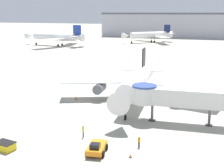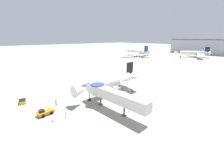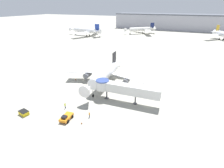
{
  "view_description": "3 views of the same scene",
  "coord_description": "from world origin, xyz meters",
  "px_view_note": "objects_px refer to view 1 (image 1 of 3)",
  "views": [
    {
      "loc": [
        10.47,
        -58.65,
        17.89
      ],
      "look_at": [
        -6.65,
        -4.27,
        4.67
      ],
      "focal_mm": 50.0,
      "sensor_mm": 36.0,
      "label": 1
    },
    {
      "loc": [
        34.67,
        -33.67,
        19.14
      ],
      "look_at": [
        2.78,
        -5.38,
        5.84
      ],
      "focal_mm": 24.0,
      "sensor_mm": 36.0,
      "label": 2
    },
    {
      "loc": [
        23.18,
        -52.77,
        27.08
      ],
      "look_at": [
        1.46,
        -3.97,
        2.74
      ],
      "focal_mm": 28.0,
      "sensor_mm": 36.0,
      "label": 3
    }
  ],
  "objects_px": {
    "traffic_cone_port_wing": "(76,97)",
    "ground_crew_wing_walker": "(139,141)",
    "pushback_tug_orange": "(97,148)",
    "service_container_yellow": "(5,146)",
    "background_jet_blue_tail": "(56,37)",
    "ground_crew_marshaller": "(83,131)",
    "jet_bridge": "(184,98)",
    "main_airplane": "(136,83)",
    "background_jet_navy_tail": "(150,35)",
    "traffic_cone_apron_front": "(130,155)"
  },
  "relations": [
    {
      "from": "jet_bridge",
      "to": "ground_crew_wing_walker",
      "type": "xyz_separation_m",
      "value": [
        -4.77,
        -11.38,
        -3.47
      ]
    },
    {
      "from": "jet_bridge",
      "to": "traffic_cone_port_wing",
      "type": "bearing_deg",
      "value": 157.77
    },
    {
      "from": "ground_crew_marshaller",
      "to": "traffic_cone_port_wing",
      "type": "bearing_deg",
      "value": 20.01
    },
    {
      "from": "traffic_cone_apron_front",
      "to": "ground_crew_marshaller",
      "type": "bearing_deg",
      "value": 152.81
    },
    {
      "from": "pushback_tug_orange",
      "to": "traffic_cone_port_wing",
      "type": "bearing_deg",
      "value": 112.69
    },
    {
      "from": "main_airplane",
      "to": "background_jet_navy_tail",
      "type": "bearing_deg",
      "value": 96.3
    },
    {
      "from": "ground_crew_wing_walker",
      "to": "background_jet_blue_tail",
      "type": "height_order",
      "value": "background_jet_blue_tail"
    },
    {
      "from": "service_container_yellow",
      "to": "traffic_cone_port_wing",
      "type": "bearing_deg",
      "value": 92.44
    },
    {
      "from": "background_jet_blue_tail",
      "to": "background_jet_navy_tail",
      "type": "height_order",
      "value": "background_jet_blue_tail"
    },
    {
      "from": "jet_bridge",
      "to": "main_airplane",
      "type": "bearing_deg",
      "value": 136.21
    },
    {
      "from": "traffic_cone_port_wing",
      "to": "traffic_cone_apron_front",
      "type": "height_order",
      "value": "traffic_cone_port_wing"
    },
    {
      "from": "pushback_tug_orange",
      "to": "background_jet_blue_tail",
      "type": "distance_m",
      "value": 134.3
    },
    {
      "from": "jet_bridge",
      "to": "background_jet_blue_tail",
      "type": "bearing_deg",
      "value": 124.09
    },
    {
      "from": "pushback_tug_orange",
      "to": "ground_crew_wing_walker",
      "type": "bearing_deg",
      "value": 27.99
    },
    {
      "from": "service_container_yellow",
      "to": "background_jet_navy_tail",
      "type": "height_order",
      "value": "background_jet_navy_tail"
    },
    {
      "from": "jet_bridge",
      "to": "ground_crew_wing_walker",
      "type": "relative_size",
      "value": 12.32
    },
    {
      "from": "service_container_yellow",
      "to": "background_jet_blue_tail",
      "type": "relative_size",
      "value": 0.08
    },
    {
      "from": "main_airplane",
      "to": "background_jet_blue_tail",
      "type": "bearing_deg",
      "value": 122.06
    },
    {
      "from": "ground_crew_wing_walker",
      "to": "main_airplane",
      "type": "bearing_deg",
      "value": -58.08
    },
    {
      "from": "ground_crew_marshaller",
      "to": "jet_bridge",
      "type": "bearing_deg",
      "value": -58.7
    },
    {
      "from": "jet_bridge",
      "to": "ground_crew_marshaller",
      "type": "relative_size",
      "value": 10.81
    },
    {
      "from": "main_airplane",
      "to": "service_container_yellow",
      "type": "relative_size",
      "value": 10.99
    },
    {
      "from": "traffic_cone_port_wing",
      "to": "traffic_cone_apron_front",
      "type": "relative_size",
      "value": 1.32
    },
    {
      "from": "background_jet_blue_tail",
      "to": "background_jet_navy_tail",
      "type": "bearing_deg",
      "value": 134.24
    },
    {
      "from": "pushback_tug_orange",
      "to": "service_container_yellow",
      "type": "distance_m",
      "value": 12.27
    },
    {
      "from": "traffic_cone_apron_front",
      "to": "ground_crew_marshaller",
      "type": "distance_m",
      "value": 9.2
    },
    {
      "from": "pushback_tug_orange",
      "to": "traffic_cone_apron_front",
      "type": "relative_size",
      "value": 6.99
    },
    {
      "from": "ground_crew_wing_walker",
      "to": "background_jet_navy_tail",
      "type": "distance_m",
      "value": 149.56
    },
    {
      "from": "traffic_cone_port_wing",
      "to": "ground_crew_wing_walker",
      "type": "relative_size",
      "value": 0.5
    },
    {
      "from": "background_jet_blue_tail",
      "to": "background_jet_navy_tail",
      "type": "relative_size",
      "value": 1.31
    },
    {
      "from": "ground_crew_wing_walker",
      "to": "background_jet_blue_tail",
      "type": "bearing_deg",
      "value": -40.46
    },
    {
      "from": "background_jet_navy_tail",
      "to": "main_airplane",
      "type": "bearing_deg",
      "value": -32.7
    },
    {
      "from": "jet_bridge",
      "to": "background_jet_blue_tail",
      "type": "height_order",
      "value": "background_jet_blue_tail"
    },
    {
      "from": "main_airplane",
      "to": "ground_crew_wing_walker",
      "type": "xyz_separation_m",
      "value": [
        5.18,
        -20.1,
        -3.31
      ]
    },
    {
      "from": "jet_bridge",
      "to": "traffic_cone_apron_front",
      "type": "xyz_separation_m",
      "value": [
        -5.14,
        -14.62,
        -4.11
      ]
    },
    {
      "from": "service_container_yellow",
      "to": "background_jet_blue_tail",
      "type": "distance_m",
      "value": 131.26
    },
    {
      "from": "ground_crew_wing_walker",
      "to": "background_jet_navy_tail",
      "type": "relative_size",
      "value": 0.05
    },
    {
      "from": "pushback_tug_orange",
      "to": "background_jet_navy_tail",
      "type": "xyz_separation_m",
      "value": [
        -21.55,
        150.56,
        3.77
      ]
    },
    {
      "from": "pushback_tug_orange",
      "to": "traffic_cone_apron_front",
      "type": "bearing_deg",
      "value": -5.14
    },
    {
      "from": "traffic_cone_apron_front",
      "to": "background_jet_blue_tail",
      "type": "bearing_deg",
      "value": 121.22
    },
    {
      "from": "jet_bridge",
      "to": "ground_crew_marshaller",
      "type": "height_order",
      "value": "jet_bridge"
    },
    {
      "from": "traffic_cone_apron_front",
      "to": "ground_crew_wing_walker",
      "type": "distance_m",
      "value": 3.33
    },
    {
      "from": "pushback_tug_orange",
      "to": "ground_crew_wing_walker",
      "type": "relative_size",
      "value": 2.64
    },
    {
      "from": "traffic_cone_apron_front",
      "to": "ground_crew_wing_walker",
      "type": "xyz_separation_m",
      "value": [
        0.37,
        3.25,
        0.64
      ]
    },
    {
      "from": "pushback_tug_orange",
      "to": "traffic_cone_apron_front",
      "type": "height_order",
      "value": "pushback_tug_orange"
    },
    {
      "from": "pushback_tug_orange",
      "to": "traffic_cone_port_wing",
      "type": "height_order",
      "value": "pushback_tug_orange"
    },
    {
      "from": "main_airplane",
      "to": "pushback_tug_orange",
      "type": "bearing_deg",
      "value": -92.35
    },
    {
      "from": "traffic_cone_port_wing",
      "to": "ground_crew_wing_walker",
      "type": "height_order",
      "value": "ground_crew_wing_walker"
    },
    {
      "from": "service_container_yellow",
      "to": "background_jet_navy_tail",
      "type": "relative_size",
      "value": 0.1
    },
    {
      "from": "ground_crew_marshaller",
      "to": "background_jet_blue_tail",
      "type": "height_order",
      "value": "background_jet_blue_tail"
    }
  ]
}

